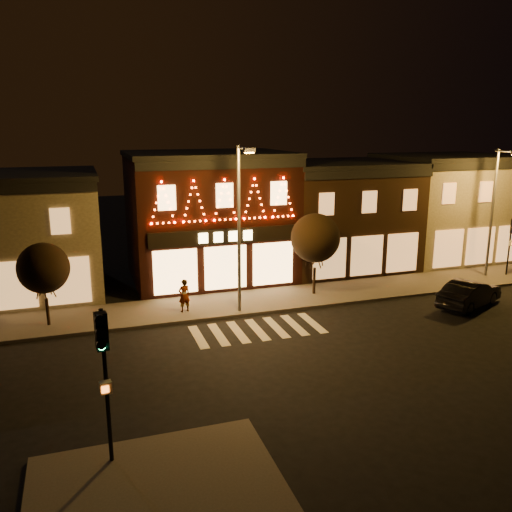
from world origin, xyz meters
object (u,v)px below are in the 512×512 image
dark_sedan (469,294)px  pedestrian (184,295)px  traffic_signal_near (104,358)px  streetlamp_mid (240,217)px

dark_sedan → pedestrian: (-15.40, 3.82, 0.29)m
traffic_signal_near → dark_sedan: size_ratio=1.03×
traffic_signal_near → dark_sedan: (20.02, 8.62, -2.76)m
streetlamp_mid → pedestrian: bearing=160.4°
traffic_signal_near → streetlamp_mid: bearing=48.6°
streetlamp_mid → dark_sedan: bearing=-12.0°
streetlamp_mid → pedestrian: size_ratio=4.87×
traffic_signal_near → streetlamp_mid: 13.75m
traffic_signal_near → dark_sedan: bearing=15.2°
traffic_signal_near → streetlamp_mid: streetlamp_mid is taller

